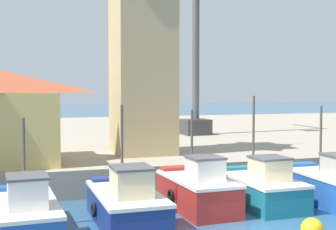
{
  "coord_description": "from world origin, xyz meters",
  "views": [
    {
      "loc": [
        -8.03,
        -14.06,
        4.72
      ],
      "look_at": [
        -0.64,
        8.08,
        3.5
      ],
      "focal_mm": 50.0,
      "sensor_mm": 36.0,
      "label": 1
    }
  ],
  "objects_px": {
    "fishing_boat_center": "(260,187)",
    "mooring_buoy": "(312,229)",
    "fishing_boat_left_inner": "(126,203)",
    "fishing_boat_mid_right": "(329,186)",
    "clock_tower": "(143,20)",
    "fishing_boat_mid_left": "(197,190)",
    "port_crane_near": "(196,40)",
    "fishing_boat_left_outer": "(26,213)"
  },
  "relations": [
    {
      "from": "fishing_boat_mid_left",
      "to": "port_crane_near",
      "type": "height_order",
      "value": "port_crane_near"
    },
    {
      "from": "fishing_boat_mid_right",
      "to": "port_crane_near",
      "type": "relative_size",
      "value": 0.26
    },
    {
      "from": "fishing_boat_left_inner",
      "to": "port_crane_near",
      "type": "bearing_deg",
      "value": 61.4
    },
    {
      "from": "fishing_boat_mid_left",
      "to": "clock_tower",
      "type": "relative_size",
      "value": 0.29
    },
    {
      "from": "fishing_boat_left_outer",
      "to": "fishing_boat_center",
      "type": "height_order",
      "value": "fishing_boat_center"
    },
    {
      "from": "fishing_boat_left_inner",
      "to": "port_crane_near",
      "type": "distance_m",
      "value": 22.03
    },
    {
      "from": "fishing_boat_mid_right",
      "to": "mooring_buoy",
      "type": "bearing_deg",
      "value": -133.05
    },
    {
      "from": "fishing_boat_mid_right",
      "to": "port_crane_near",
      "type": "distance_m",
      "value": 19.53
    },
    {
      "from": "clock_tower",
      "to": "fishing_boat_left_outer",
      "type": "bearing_deg",
      "value": -126.18
    },
    {
      "from": "port_crane_near",
      "to": "mooring_buoy",
      "type": "bearing_deg",
      "value": -102.25
    },
    {
      "from": "fishing_boat_left_inner",
      "to": "clock_tower",
      "type": "height_order",
      "value": "clock_tower"
    },
    {
      "from": "clock_tower",
      "to": "mooring_buoy",
      "type": "bearing_deg",
      "value": -79.99
    },
    {
      "from": "fishing_boat_center",
      "to": "port_crane_near",
      "type": "distance_m",
      "value": 19.2
    },
    {
      "from": "fishing_boat_mid_left",
      "to": "mooring_buoy",
      "type": "height_order",
      "value": "fishing_boat_mid_left"
    },
    {
      "from": "fishing_boat_left_outer",
      "to": "port_crane_near",
      "type": "relative_size",
      "value": 0.25
    },
    {
      "from": "fishing_boat_mid_left",
      "to": "fishing_boat_center",
      "type": "height_order",
      "value": "fishing_boat_center"
    },
    {
      "from": "fishing_boat_mid_left",
      "to": "mooring_buoy",
      "type": "distance_m",
      "value": 5.11
    },
    {
      "from": "port_crane_near",
      "to": "fishing_boat_mid_left",
      "type": "bearing_deg",
      "value": -111.58
    },
    {
      "from": "fishing_boat_left_inner",
      "to": "clock_tower",
      "type": "relative_size",
      "value": 0.32
    },
    {
      "from": "fishing_boat_left_outer",
      "to": "fishing_boat_left_inner",
      "type": "relative_size",
      "value": 0.98
    },
    {
      "from": "fishing_boat_left_outer",
      "to": "fishing_boat_mid_right",
      "type": "xyz_separation_m",
      "value": [
        12.06,
        0.26,
        0.07
      ]
    },
    {
      "from": "fishing_boat_mid_left",
      "to": "port_crane_near",
      "type": "distance_m",
      "value": 19.81
    },
    {
      "from": "port_crane_near",
      "to": "mooring_buoy",
      "type": "height_order",
      "value": "port_crane_near"
    },
    {
      "from": "fishing_boat_left_outer",
      "to": "fishing_boat_left_inner",
      "type": "bearing_deg",
      "value": 0.67
    },
    {
      "from": "fishing_boat_center",
      "to": "port_crane_near",
      "type": "height_order",
      "value": "port_crane_near"
    },
    {
      "from": "fishing_boat_center",
      "to": "clock_tower",
      "type": "xyz_separation_m",
      "value": [
        -2.9,
        7.66,
        7.81
      ]
    },
    {
      "from": "fishing_boat_center",
      "to": "clock_tower",
      "type": "distance_m",
      "value": 11.32
    },
    {
      "from": "fishing_boat_left_outer",
      "to": "clock_tower",
      "type": "xyz_separation_m",
      "value": [
        6.38,
        8.72,
        7.84
      ]
    },
    {
      "from": "clock_tower",
      "to": "mooring_buoy",
      "type": "distance_m",
      "value": 14.87
    },
    {
      "from": "fishing_boat_center",
      "to": "mooring_buoy",
      "type": "xyz_separation_m",
      "value": [
        -0.74,
        -4.56,
        -0.37
      ]
    },
    {
      "from": "mooring_buoy",
      "to": "fishing_boat_left_inner",
      "type": "bearing_deg",
      "value": 145.46
    },
    {
      "from": "fishing_boat_left_outer",
      "to": "mooring_buoy",
      "type": "height_order",
      "value": "fishing_boat_left_outer"
    },
    {
      "from": "clock_tower",
      "to": "port_crane_near",
      "type": "height_order",
      "value": "port_crane_near"
    },
    {
      "from": "fishing_boat_left_outer",
      "to": "fishing_boat_mid_right",
      "type": "distance_m",
      "value": 12.06
    },
    {
      "from": "fishing_boat_left_outer",
      "to": "port_crane_near",
      "type": "bearing_deg",
      "value": 53.83
    },
    {
      "from": "fishing_boat_left_inner",
      "to": "fishing_boat_mid_right",
      "type": "bearing_deg",
      "value": 1.47
    },
    {
      "from": "fishing_boat_center",
      "to": "port_crane_near",
      "type": "relative_size",
      "value": 0.24
    },
    {
      "from": "clock_tower",
      "to": "port_crane_near",
      "type": "distance_m",
      "value": 11.6
    },
    {
      "from": "fishing_boat_center",
      "to": "clock_tower",
      "type": "height_order",
      "value": "clock_tower"
    },
    {
      "from": "fishing_boat_mid_left",
      "to": "fishing_boat_mid_right",
      "type": "xyz_separation_m",
      "value": [
        5.52,
        -0.92,
        -0.02
      ]
    },
    {
      "from": "fishing_boat_mid_left",
      "to": "clock_tower",
      "type": "bearing_deg",
      "value": 91.21
    },
    {
      "from": "fishing_boat_left_inner",
      "to": "fishing_boat_mid_left",
      "type": "bearing_deg",
      "value": 19.85
    }
  ]
}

